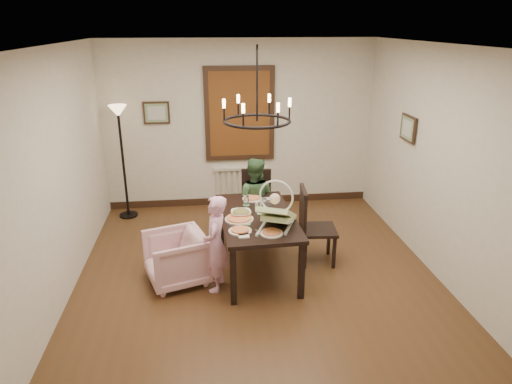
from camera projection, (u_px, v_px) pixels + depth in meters
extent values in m
cube|color=#4B3019|center=(257.00, 276.00, 5.80)|extent=(4.50, 5.00, 0.01)
cube|color=white|center=(258.00, 45.00, 4.82)|extent=(4.50, 5.00, 0.01)
cube|color=beige|center=(240.00, 126.00, 7.64)|extent=(4.50, 0.01, 2.80)
cube|color=beige|center=(57.00, 178.00, 5.07)|extent=(0.01, 5.00, 2.80)
cube|color=beige|center=(440.00, 164.00, 5.56)|extent=(0.01, 5.00, 2.80)
cube|color=black|center=(257.00, 217.00, 5.72)|extent=(0.98, 1.65, 0.05)
cube|color=black|center=(233.00, 277.00, 5.10)|extent=(0.07, 0.07, 0.71)
cube|color=black|center=(221.00, 222.00, 6.48)|extent=(0.07, 0.07, 0.71)
cube|color=black|center=(302.00, 271.00, 5.22)|extent=(0.07, 0.07, 0.71)
cube|color=black|center=(275.00, 219.00, 6.60)|extent=(0.07, 0.07, 0.71)
imported|color=beige|center=(176.00, 258.00, 5.57)|extent=(0.88, 0.87, 0.64)
imported|color=#ECA7CE|center=(216.00, 251.00, 5.37)|extent=(0.31, 0.40, 0.98)
imported|color=#39613A|center=(254.00, 207.00, 6.57)|extent=(0.59, 0.51, 1.04)
imported|color=white|center=(241.00, 213.00, 5.68)|extent=(0.31, 0.31, 0.08)
cylinder|color=tan|center=(239.00, 219.00, 5.57)|extent=(0.35, 0.35, 0.04)
cylinder|color=silver|center=(269.00, 206.00, 5.85)|extent=(0.06, 0.06, 0.12)
cube|color=brown|center=(240.00, 114.00, 7.53)|extent=(1.00, 0.03, 1.40)
cube|color=black|center=(157.00, 113.00, 7.38)|extent=(0.42, 0.03, 0.36)
cube|color=black|center=(408.00, 128.00, 6.31)|extent=(0.03, 0.42, 0.36)
torus|color=black|center=(257.00, 121.00, 5.29)|extent=(0.80, 0.80, 0.04)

